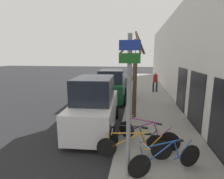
% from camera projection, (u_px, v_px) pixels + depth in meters
% --- Properties ---
extents(ground_plane, '(80.00, 80.00, 0.00)m').
position_uv_depth(ground_plane, '(113.00, 103.00, 12.22)').
color(ground_plane, black).
extents(sidewalk_curb, '(3.20, 32.00, 0.15)m').
position_uv_depth(sidewalk_curb, '(148.00, 94.00, 14.55)').
color(sidewalk_curb, gray).
rests_on(sidewalk_curb, ground).
extents(building_facade, '(0.23, 32.00, 6.50)m').
position_uv_depth(building_facade, '(173.00, 56.00, 13.59)').
color(building_facade, silver).
rests_on(building_facade, ground).
extents(signpost, '(0.49, 0.13, 3.60)m').
position_uv_depth(signpost, '(129.00, 105.00, 4.23)').
color(signpost, gray).
rests_on(signpost, sidewalk_curb).
extents(bicycle_0, '(2.01, 1.01, 0.89)m').
position_uv_depth(bicycle_0, '(166.00, 159.00, 4.67)').
color(bicycle_0, black).
rests_on(bicycle_0, sidewalk_curb).
extents(bicycle_1, '(2.28, 0.44, 0.86)m').
position_uv_depth(bicycle_1, '(134.00, 147.00, 5.30)').
color(bicycle_1, black).
rests_on(bicycle_1, sidewalk_curb).
extents(bicycle_2, '(2.20, 0.46, 0.88)m').
position_uv_depth(bicycle_2, '(132.00, 139.00, 5.76)').
color(bicycle_2, black).
rests_on(bicycle_2, sidewalk_curb).
extents(bicycle_3, '(2.08, 1.05, 0.88)m').
position_uv_depth(bicycle_3, '(147.00, 133.00, 6.21)').
color(bicycle_3, black).
rests_on(bicycle_3, sidewalk_curb).
extents(parked_car_0, '(2.14, 4.56, 2.35)m').
position_uv_depth(parked_car_0, '(95.00, 106.00, 7.79)').
color(parked_car_0, silver).
rests_on(parked_car_0, ground).
extents(parked_car_1, '(2.21, 4.31, 2.24)m').
position_uv_depth(parked_car_1, '(112.00, 87.00, 12.78)').
color(parked_car_1, '#144728').
rests_on(parked_car_1, ground).
extents(pedestrian_near, '(0.45, 0.38, 1.70)m').
position_uv_depth(pedestrian_near, '(155.00, 81.00, 15.00)').
color(pedestrian_near, '#1E2338').
rests_on(pedestrian_near, sidewalk_curb).
extents(street_tree, '(1.30, 2.19, 4.24)m').
position_uv_depth(street_tree, '(135.00, 78.00, 8.60)').
color(street_tree, '#4C3828').
rests_on(street_tree, sidewalk_curb).
extents(traffic_light, '(0.20, 0.30, 4.50)m').
position_uv_depth(traffic_light, '(135.00, 58.00, 18.75)').
color(traffic_light, gray).
rests_on(traffic_light, sidewalk_curb).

